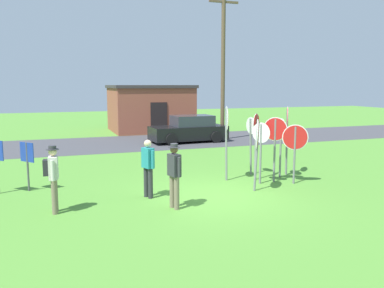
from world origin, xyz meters
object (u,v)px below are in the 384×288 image
Objects in this scene: stop_sign_rear_right at (257,142)px; stop_sign_nearest at (295,144)px; stop_sign_tallest at (275,138)px; stop_sign_leaning_left at (287,128)px; parked_car_on_street at (189,130)px; stop_sign_far_back at (251,137)px; info_panel_middle at (27,158)px; stop_sign_leaning_right at (281,137)px; person_holding_notes at (53,174)px; stop_sign_low_front at (261,143)px; stop_sign_center_cluster at (227,130)px; person_in_blue at (174,172)px; utility_pole at (223,64)px; stop_sign_rear_left at (256,136)px; person_in_dark_shirt at (148,165)px.

stop_sign_rear_right is 1.69m from stop_sign_nearest.
stop_sign_leaning_left is (1.01, 0.85, 0.21)m from stop_sign_tallest.
stop_sign_leaning_left reaches higher than parked_car_on_street.
info_panel_middle is at bearing 178.14° from stop_sign_far_back.
stop_sign_leaning_right is 1.20× the size of person_holding_notes.
stop_sign_nearest is (-0.06, -0.95, -0.09)m from stop_sign_leaning_right.
stop_sign_low_front reaches higher than parked_car_on_street.
stop_sign_leaning_left reaches higher than stop_sign_leaning_right.
stop_sign_center_cluster is 1.21× the size of stop_sign_leaning_right.
person_holding_notes is (-6.82, -2.30, -0.38)m from stop_sign_far_back.
parked_car_on_street is at bearing 83.89° from stop_sign_low_front.
stop_sign_center_cluster is at bearing 151.92° from stop_sign_tallest.
person_in_blue is (-4.53, -1.27, -0.35)m from stop_sign_nearest.
stop_sign_far_back is 1.07× the size of stop_sign_nearest.
stop_sign_leaning_left is at bearing -19.95° from stop_sign_far_back.
stop_sign_center_cluster reaches higher than parked_car_on_street.
stop_sign_nearest is at bearing 4.51° from person_holding_notes.
stop_sign_rear_right is at bearing -109.03° from utility_pole.
stop_sign_tallest is 0.96× the size of stop_sign_rear_left.
stop_sign_rear_left is at bearing 31.40° from person_in_blue.
stop_sign_low_front is at bearing -150.19° from stop_sign_leaning_left.
stop_sign_center_cluster is at bearing -156.28° from stop_sign_far_back.
person_in_dark_shirt is at bearing -166.83° from stop_sign_rear_left.
person_holding_notes is (-6.59, -1.52, -0.50)m from stop_sign_rear_left.
stop_sign_tallest reaches higher than person_in_blue.
person_in_dark_shirt is (-0.40, 1.26, -0.03)m from person_in_blue.
stop_sign_leaning_left reaches higher than info_panel_middle.
person_holding_notes is at bearing -175.49° from stop_sign_nearest.
stop_sign_leaning_left is (1.22, -0.44, 0.32)m from stop_sign_far_back.
stop_sign_center_cluster is (-1.21, -0.53, 0.36)m from stop_sign_far_back.
stop_sign_rear_left is at bearing -178.10° from stop_sign_leaning_right.
utility_pole is 3.44× the size of stop_sign_leaning_left.
stop_sign_rear_right is (-0.92, -2.11, 0.14)m from stop_sign_far_back.
stop_sign_center_cluster reaches higher than stop_sign_low_front.
stop_sign_low_front is at bearing -101.77° from stop_sign_rear_left.
stop_sign_tallest is 1.63m from stop_sign_center_cluster.
stop_sign_leaning_left is 2.43m from stop_sign_center_cluster.
stop_sign_rear_right reaches higher than person_in_dark_shirt.
stop_sign_center_cluster is 1.46× the size of person_in_blue.
stop_sign_far_back is 0.94× the size of stop_sign_rear_right.
stop_sign_low_front reaches higher than stop_sign_nearest.
parked_car_on_street is 13.42m from person_holding_notes.
stop_sign_tallest reaches higher than parked_car_on_street.
stop_sign_nearest is (0.94, -0.92, -0.17)m from stop_sign_rear_left.
parked_car_on_street is 1.73× the size of stop_sign_center_cluster.
stop_sign_center_cluster is at bearing -7.02° from info_panel_middle.
parked_car_on_street is 10.51m from stop_sign_nearest.
info_panel_middle is (-8.25, -8.54, 0.35)m from parked_car_on_street.
stop_sign_leaning_left is 8.28m from person_holding_notes.
stop_sign_nearest is 1.30× the size of info_panel_middle.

